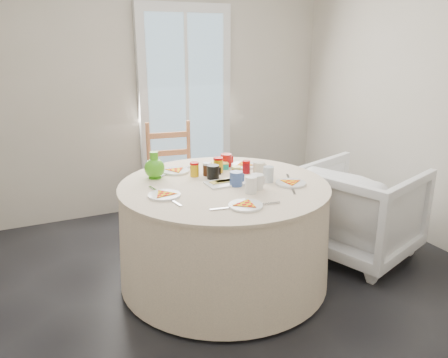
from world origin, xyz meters
name	(u,v)px	position (x,y,z in m)	size (l,w,h in m)	color
floor	(233,299)	(0.00, 0.00, 0.00)	(4.00, 4.00, 0.00)	black
wall_back	(146,86)	(0.00, 2.00, 1.30)	(4.00, 0.02, 2.60)	#BCB5A3
glass_door	(186,109)	(0.40, 1.95, 1.05)	(1.00, 0.08, 2.10)	silver
table	(224,234)	(0.06, 0.29, 0.38)	(1.54, 1.54, 0.78)	beige
wooden_chair	(173,182)	(0.04, 1.36, 0.47)	(0.46, 0.43, 1.02)	tan
armchair	(360,211)	(1.26, 0.18, 0.39)	(0.84, 0.78, 0.86)	white
place_settings	(224,183)	(0.06, 0.29, 0.77)	(1.16, 1.16, 0.02)	silver
jar_cluster	(220,168)	(0.12, 0.49, 0.82)	(0.45, 0.22, 0.13)	brown
butter_tub	(220,166)	(0.19, 0.65, 0.79)	(0.13, 0.09, 0.05)	#10A696
green_pitcher	(154,164)	(-0.34, 0.63, 0.87)	(0.15, 0.15, 0.19)	#47AE1A
cheese_platter	(225,183)	(0.07, 0.28, 0.77)	(0.27, 0.18, 0.04)	white
mugs_glasses	(242,174)	(0.22, 0.31, 0.81)	(0.68, 0.68, 0.12)	#9A9A9A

